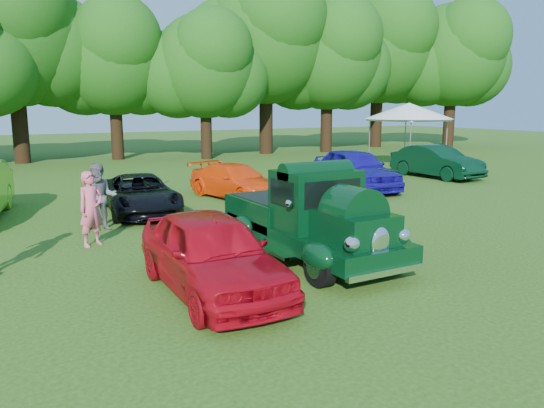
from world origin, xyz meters
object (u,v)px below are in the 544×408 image
spectator_grey (100,197)px  back_car_blue (355,169)px  back_car_black (140,194)px  back_car_orange (236,181)px  back_car_green (436,162)px  canopy_tent (409,111)px  spectator_pink (91,209)px  hero_pickup (310,220)px  red_convertible (211,253)px

spectator_grey → back_car_blue: bearing=29.2°
back_car_black → back_car_orange: 3.97m
back_car_green → canopy_tent: 4.54m
spectator_pink → hero_pickup: bearing=-65.2°
back_car_blue → spectator_pink: (-10.99, -3.84, 0.08)m
back_car_orange → canopy_tent: size_ratio=0.84×
back_car_orange → back_car_blue: bearing=-18.6°
back_car_black → back_car_blue: (8.88, 0.49, 0.22)m
spectator_grey → canopy_tent: (17.63, 6.88, 2.12)m
back_car_green → back_car_blue: bearing=-171.4°
spectator_pink → canopy_tent: (18.17, 8.46, 2.13)m
red_convertible → spectator_pink: size_ratio=2.38×
red_convertible → back_car_orange: size_ratio=1.01×
back_car_orange → red_convertible: bearing=-130.3°
back_car_blue → spectator_grey: size_ratio=2.65×
back_car_orange → back_car_green: bearing=-9.7°
back_car_orange → back_car_green: size_ratio=0.93×
back_car_black → spectator_grey: spectator_grey is taller
back_car_black → back_car_blue: bearing=9.5°
back_car_blue → canopy_tent: size_ratio=0.96×
back_car_orange → spectator_pink: bearing=-155.6°
red_convertible → spectator_pink: spectator_pink is taller
back_car_green → canopy_tent: (1.56, 3.60, 2.28)m
hero_pickup → back_car_blue: 10.12m
spectator_pink → canopy_tent: size_ratio=0.36×
back_car_green → spectator_grey: spectator_grey is taller
spectator_pink → canopy_tent: bearing=0.7°
back_car_orange → spectator_pink: (-5.94, -4.41, 0.29)m
back_car_blue → canopy_tent: (7.17, 4.62, 2.21)m
back_car_orange → back_car_blue: size_ratio=0.88×
spectator_pink → spectator_grey: (0.54, 1.58, 0.01)m
spectator_pink → canopy_tent: canopy_tent is taller
spectator_grey → canopy_tent: bearing=38.3°
hero_pickup → back_car_orange: size_ratio=1.19×
back_car_orange → canopy_tent: canopy_tent is taller
hero_pickup → back_car_green: hero_pickup is taller
hero_pickup → back_car_black: (-1.86, 6.80, -0.25)m
hero_pickup → back_car_orange: 8.11m
spectator_grey → canopy_tent: 19.05m
back_car_black → spectator_pink: size_ratio=2.41×
back_car_green → spectator_grey: 16.40m
red_convertible → spectator_pink: (-1.22, 4.42, 0.17)m
back_car_green → spectator_pink: (-16.61, -4.86, 0.15)m
hero_pickup → back_car_black: size_ratio=1.16×
back_car_orange → spectator_pink: spectator_pink is taller
hero_pickup → spectator_pink: size_ratio=2.81×
hero_pickup → back_car_orange: bearing=75.9°
back_car_orange → spectator_pink: 7.40m
spectator_grey → hero_pickup: bearing=-38.7°
canopy_tent → spectator_pink: bearing=-155.0°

